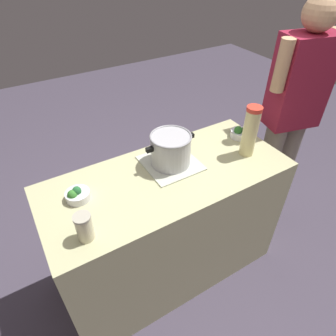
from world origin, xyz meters
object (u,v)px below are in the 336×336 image
object	(u,v)px
mason_jar	(84,227)
broccoli_bowl_front	(77,195)
cooking_pot	(171,149)
lemonade_pitcher	(250,131)
broccoli_bowl_center	(240,133)
person_cook	(290,118)

from	to	relation	value
mason_jar	broccoli_bowl_front	size ratio (longest dim) A/B	1.11
cooking_pot	mason_jar	bearing A→B (deg)	-156.04
lemonade_pitcher	mason_jar	world-z (taller)	lemonade_pitcher
cooking_pot	lemonade_pitcher	xyz separation A→B (m)	(0.44, -0.15, 0.05)
broccoli_bowl_center	mason_jar	bearing A→B (deg)	-166.44
broccoli_bowl_front	broccoli_bowl_center	distance (m)	1.08
lemonade_pitcher	mason_jar	distance (m)	1.04
mason_jar	person_cook	distance (m)	1.53
broccoli_bowl_front	lemonade_pitcher	bearing A→B (deg)	-8.01
cooking_pot	lemonade_pitcher	world-z (taller)	lemonade_pitcher
mason_jar	cooking_pot	bearing A→B (deg)	23.96
person_cook	broccoli_bowl_center	bearing A→B (deg)	172.15
cooking_pot	broccoli_bowl_center	world-z (taller)	cooking_pot
lemonade_pitcher	broccoli_bowl_front	xyz separation A→B (m)	(-0.99, 0.14, -0.13)
mason_jar	broccoli_bowl_center	bearing A→B (deg)	13.56
person_cook	mason_jar	bearing A→B (deg)	-171.90
broccoli_bowl_center	person_cook	xyz separation A→B (m)	(0.39, -0.05, 0.02)
broccoli_bowl_front	person_cook	xyz separation A→B (m)	(1.47, -0.04, 0.02)
cooking_pot	broccoli_bowl_center	xyz separation A→B (m)	(0.53, 0.01, -0.07)
cooking_pot	person_cook	distance (m)	0.93
broccoli_bowl_front	cooking_pot	bearing A→B (deg)	0.80
cooking_pot	broccoli_bowl_center	bearing A→B (deg)	0.96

